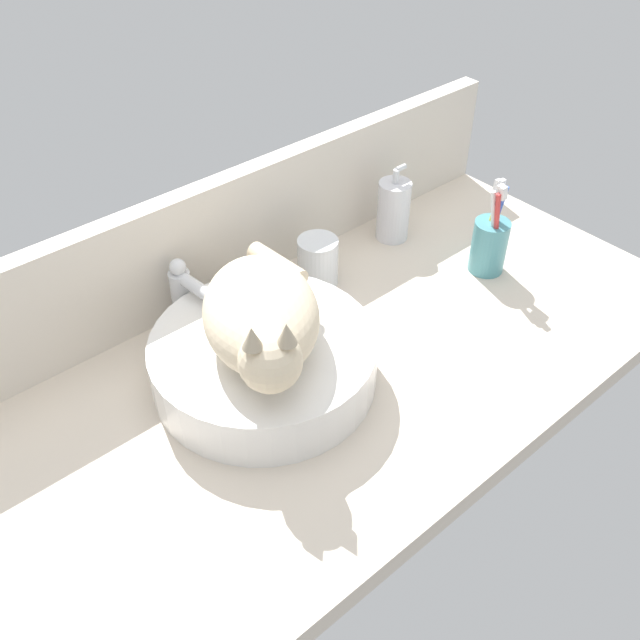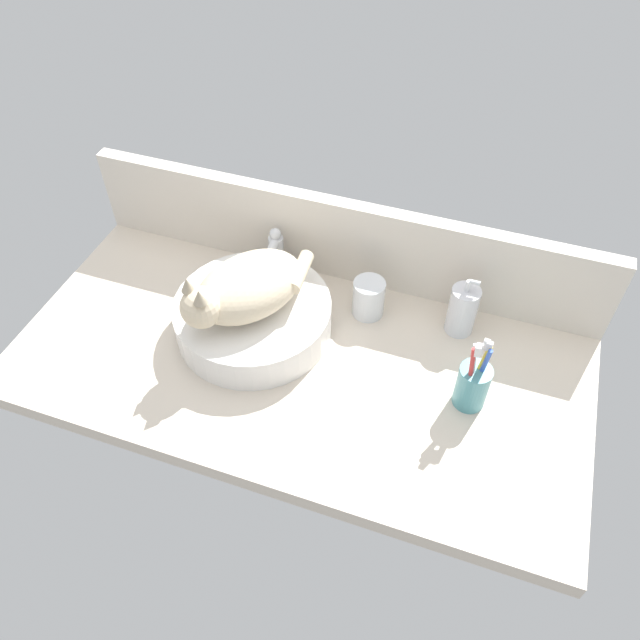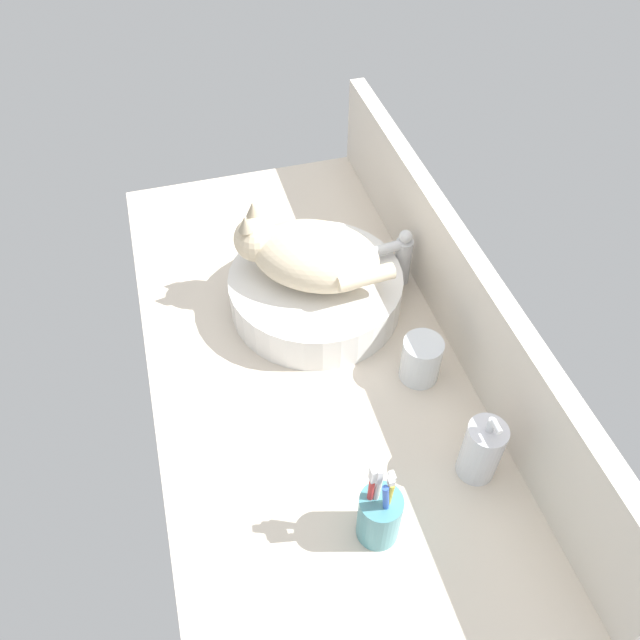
{
  "view_description": "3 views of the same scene",
  "coord_description": "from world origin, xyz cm",
  "px_view_note": "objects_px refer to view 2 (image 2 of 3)",
  "views": [
    {
      "loc": [
        -57.84,
        -61.28,
        80.53
      ],
      "look_at": [
        -3.29,
        1.93,
        9.0
      ],
      "focal_mm": 40.0,
      "sensor_mm": 36.0,
      "label": 1
    },
    {
      "loc": [
        32.77,
        -79.91,
        106.2
      ],
      "look_at": [
        4.31,
        1.88,
        11.93
      ],
      "focal_mm": 35.0,
      "sensor_mm": 36.0,
      "label": 2
    },
    {
      "loc": [
        73.57,
        -18.81,
        94.52
      ],
      "look_at": [
        1.12,
        1.7,
        10.63
      ],
      "focal_mm": 35.0,
      "sensor_mm": 36.0,
      "label": 3
    }
  ],
  "objects_px": {
    "cat": "(245,288)",
    "toothbrush_cup": "(473,384)",
    "faucet": "(275,253)",
    "soap_dispenser": "(462,310)",
    "water_glass": "(368,299)",
    "sink_basin": "(253,317)"
  },
  "relations": [
    {
      "from": "cat",
      "to": "toothbrush_cup",
      "type": "xyz_separation_m",
      "value": [
        0.5,
        -0.03,
        -0.08
      ]
    },
    {
      "from": "faucet",
      "to": "soap_dispenser",
      "type": "xyz_separation_m",
      "value": [
        0.46,
        -0.03,
        -0.01
      ]
    },
    {
      "from": "faucet",
      "to": "water_glass",
      "type": "bearing_deg",
      "value": -10.64
    },
    {
      "from": "cat",
      "to": "water_glass",
      "type": "xyz_separation_m",
      "value": [
        0.23,
        0.15,
        -0.1
      ]
    },
    {
      "from": "cat",
      "to": "faucet",
      "type": "bearing_deg",
      "value": 94.06
    },
    {
      "from": "sink_basin",
      "to": "soap_dispenser",
      "type": "relative_size",
      "value": 2.26
    },
    {
      "from": "cat",
      "to": "toothbrush_cup",
      "type": "bearing_deg",
      "value": -3.04
    },
    {
      "from": "sink_basin",
      "to": "toothbrush_cup",
      "type": "height_order",
      "value": "toothbrush_cup"
    },
    {
      "from": "soap_dispenser",
      "to": "toothbrush_cup",
      "type": "relative_size",
      "value": 0.83
    },
    {
      "from": "soap_dispenser",
      "to": "cat",
      "type": "bearing_deg",
      "value": -159.42
    },
    {
      "from": "toothbrush_cup",
      "to": "water_glass",
      "type": "height_order",
      "value": "toothbrush_cup"
    },
    {
      "from": "sink_basin",
      "to": "cat",
      "type": "bearing_deg",
      "value": -117.37
    },
    {
      "from": "toothbrush_cup",
      "to": "faucet",
      "type": "bearing_deg",
      "value": 156.61
    },
    {
      "from": "water_glass",
      "to": "cat",
      "type": "bearing_deg",
      "value": -147.42
    },
    {
      "from": "soap_dispenser",
      "to": "toothbrush_cup",
      "type": "bearing_deg",
      "value": -73.71
    },
    {
      "from": "soap_dispenser",
      "to": "water_glass",
      "type": "relative_size",
      "value": 1.67
    },
    {
      "from": "sink_basin",
      "to": "cat",
      "type": "relative_size",
      "value": 1.16
    },
    {
      "from": "faucet",
      "to": "soap_dispenser",
      "type": "relative_size",
      "value": 0.88
    },
    {
      "from": "faucet",
      "to": "sink_basin",
      "type": "bearing_deg",
      "value": -83.73
    },
    {
      "from": "cat",
      "to": "water_glass",
      "type": "bearing_deg",
      "value": 32.58
    },
    {
      "from": "faucet",
      "to": "toothbrush_cup",
      "type": "distance_m",
      "value": 0.56
    },
    {
      "from": "toothbrush_cup",
      "to": "water_glass",
      "type": "bearing_deg",
      "value": 146.57
    }
  ]
}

